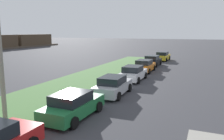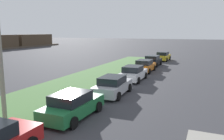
{
  "view_description": "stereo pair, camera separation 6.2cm",
  "coord_description": "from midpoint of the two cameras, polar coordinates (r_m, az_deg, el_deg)",
  "views": [
    {
      "loc": [
        -1.07,
        -3.51,
        4.81
      ],
      "look_at": [
        16.75,
        3.96,
        1.56
      ],
      "focal_mm": 36.84,
      "sensor_mm": 36.0,
      "label": 1
    },
    {
      "loc": [
        -1.04,
        -3.57,
        4.81
      ],
      "look_at": [
        16.75,
        3.96,
        1.56
      ],
      "focal_mm": 36.84,
      "sensor_mm": 36.0,
      "label": 2
    }
  ],
  "objects": [
    {
      "name": "streetlight",
      "position": [
        12.75,
        -25.36,
        6.75
      ],
      "size": [
        0.39,
        2.87,
        7.5
      ],
      "color": "gray",
      "rests_on": "ground"
    },
    {
      "name": "parked_car_yellow",
      "position": [
        39.35,
        12.39,
        3.36
      ],
      "size": [
        4.35,
        2.11,
        1.47
      ],
      "rotation": [
        0.0,
        0.0,
        -0.03
      ],
      "color": "gold",
      "rests_on": "ground"
    },
    {
      "name": "parked_car_silver",
      "position": [
        17.57,
        0.14,
        -3.92
      ],
      "size": [
        4.36,
        2.13,
        1.47
      ],
      "rotation": [
        0.0,
        0.0,
        0.03
      ],
      "color": "#B2B5BA",
      "rests_on": "ground"
    },
    {
      "name": "parked_car_orange",
      "position": [
        27.86,
        7.97,
        1.01
      ],
      "size": [
        4.31,
        2.03,
        1.47
      ],
      "rotation": [
        0.0,
        0.0,
        0.0
      ],
      "color": "orange",
      "rests_on": "ground"
    },
    {
      "name": "parked_car_black",
      "position": [
        33.0,
        9.92,
        2.28
      ],
      "size": [
        4.32,
        2.06,
        1.47
      ],
      "rotation": [
        0.0,
        0.0,
        -0.01
      ],
      "color": "black",
      "rests_on": "ground"
    },
    {
      "name": "grass_median",
      "position": [
        16.25,
        -21.14,
        -8.1
      ],
      "size": [
        60.0,
        6.0,
        0.12
      ],
      "primitive_type": "cube",
      "color": "#517F42",
      "rests_on": "ground"
    },
    {
      "name": "parked_car_green",
      "position": [
        13.22,
        -9.8,
        -8.63
      ],
      "size": [
        4.33,
        2.09,
        1.47
      ],
      "rotation": [
        0.0,
        0.0,
        -0.02
      ],
      "color": "#1E6B38",
      "rests_on": "ground"
    },
    {
      "name": "parked_car_white",
      "position": [
        22.84,
        5.2,
        -0.81
      ],
      "size": [
        4.32,
        2.05,
        1.47
      ],
      "rotation": [
        0.0,
        0.0,
        0.01
      ],
      "color": "silver",
      "rests_on": "ground"
    }
  ]
}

